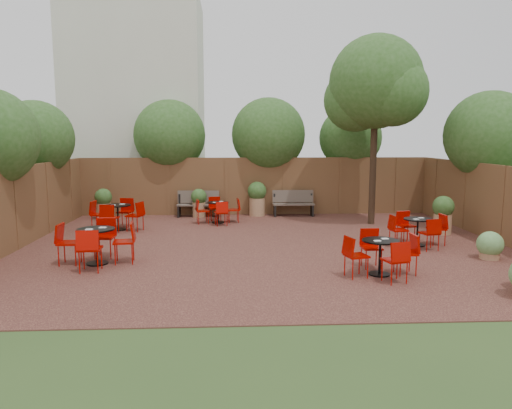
{
  "coord_description": "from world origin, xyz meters",
  "views": [
    {
      "loc": [
        -0.82,
        -11.58,
        2.71
      ],
      "look_at": [
        -0.21,
        0.5,
        1.0
      ],
      "focal_mm": 33.67,
      "sensor_mm": 36.0,
      "label": 1
    }
  ],
  "objects": [
    {
      "name": "ground",
      "position": [
        0.0,
        0.0,
        0.0
      ],
      "size": [
        80.0,
        80.0,
        0.0
      ],
      "primitive_type": "plane",
      "color": "#354F23",
      "rests_on": "ground"
    },
    {
      "name": "courtyard_paving",
      "position": [
        0.0,
        0.0,
        0.01
      ],
      "size": [
        12.0,
        10.0,
        0.02
      ],
      "primitive_type": "cube",
      "color": "#3B1B18",
      "rests_on": "ground"
    },
    {
      "name": "fence_back",
      "position": [
        0.0,
        5.0,
        1.0
      ],
      "size": [
        12.0,
        0.08,
        2.0
      ],
      "primitive_type": "cube",
      "color": "brown",
      "rests_on": "ground"
    },
    {
      "name": "fence_left",
      "position": [
        -6.0,
        0.0,
        1.0
      ],
      "size": [
        0.08,
        10.0,
        2.0
      ],
      "primitive_type": "cube",
      "color": "brown",
      "rests_on": "ground"
    },
    {
      "name": "fence_right",
      "position": [
        6.0,
        0.0,
        1.0
      ],
      "size": [
        0.08,
        10.0,
        2.0
      ],
      "primitive_type": "cube",
      "color": "brown",
      "rests_on": "ground"
    },
    {
      "name": "neighbour_building",
      "position": [
        -4.5,
        8.0,
        4.0
      ],
      "size": [
        5.0,
        4.0,
        8.0
      ],
      "primitive_type": "cube",
      "color": "beige",
      "rests_on": "ground"
    },
    {
      "name": "overhang_foliage",
      "position": [
        -1.27,
        3.06,
        2.72
      ],
      "size": [
        15.69,
        10.58,
        2.61
      ],
      "color": "#2A511A",
      "rests_on": "ground"
    },
    {
      "name": "courtyard_tree",
      "position": [
        3.51,
        2.94,
        4.16
      ],
      "size": [
        2.9,
        2.82,
        5.72
      ],
      "rotation": [
        0.0,
        0.0,
        -0.35
      ],
      "color": "black",
      "rests_on": "courtyard_paving"
    },
    {
      "name": "park_bench_left",
      "position": [
        -1.96,
        4.62,
        0.47
      ],
      "size": [
        1.44,
        0.53,
        0.87
      ],
      "rotation": [
        0.0,
        0.0,
        -0.06
      ],
      "color": "brown",
      "rests_on": "courtyard_paving"
    },
    {
      "name": "park_bench_right",
      "position": [
        1.29,
        4.62,
        0.47
      ],
      "size": [
        1.42,
        0.46,
        0.87
      ],
      "rotation": [
        0.0,
        0.0,
        -0.0
      ],
      "color": "brown",
      "rests_on": "courtyard_paving"
    },
    {
      "name": "bistro_tables",
      "position": [
        -1.01,
        0.19,
        0.44
      ],
      "size": [
        9.42,
        7.37,
        0.89
      ],
      "color": "black",
      "rests_on": "courtyard_paving"
    },
    {
      "name": "planters",
      "position": [
        -0.14,
        3.68,
        0.6
      ],
      "size": [
        10.65,
        4.0,
        1.17
      ],
      "color": "#A07450",
      "rests_on": "courtyard_paving"
    }
  ]
}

